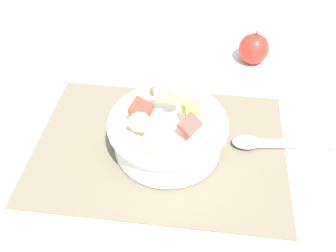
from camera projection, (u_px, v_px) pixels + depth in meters
name	position (u px, v px, depth m)	size (l,w,h in m)	color
ground_plane	(160.00, 147.00, 0.72)	(2.40, 2.40, 0.00)	silver
placemat	(160.00, 146.00, 0.72)	(0.48, 0.34, 0.01)	#756B56
salad_bowl	(168.00, 130.00, 0.69)	(0.22, 0.22, 0.12)	white
serving_spoon	(275.00, 143.00, 0.71)	(0.24, 0.05, 0.01)	#B7B7BC
whole_apple	(254.00, 49.00, 0.89)	(0.07, 0.07, 0.09)	red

